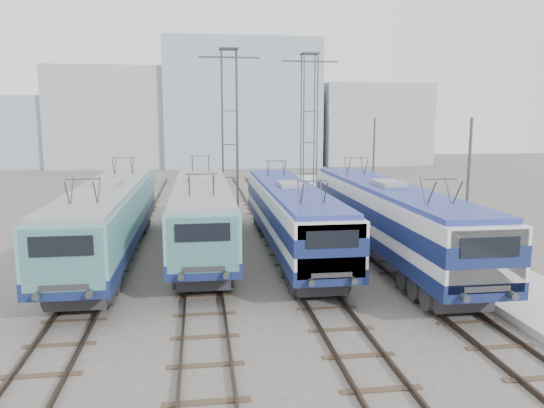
{
  "coord_description": "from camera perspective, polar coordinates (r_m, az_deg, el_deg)",
  "views": [
    {
      "loc": [
        -2.31,
        -18.28,
        6.98
      ],
      "look_at": [
        1.16,
        7.0,
        2.83
      ],
      "focal_mm": 35.0,
      "sensor_mm": 36.0,
      "label": 1
    }
  ],
  "objects": [
    {
      "name": "locomotive_far_right",
      "position": [
        26.32,
        12.45,
        -1.11
      ],
      "size": [
        2.92,
        18.47,
        3.47
      ],
      "color": "#121D4B",
      "rests_on": "ground"
    },
    {
      "name": "building_center",
      "position": [
        80.55,
        -3.37,
        10.66
      ],
      "size": [
        22.0,
        14.0,
        18.0
      ],
      "primitive_type": "cube",
      "color": "#8997AA",
      "rests_on": "ground"
    },
    {
      "name": "building_east",
      "position": [
        84.49,
        10.45,
        8.42
      ],
      "size": [
        16.0,
        12.0,
        12.0
      ],
      "primitive_type": "cube",
      "color": "#8F969F",
      "rests_on": "ground"
    },
    {
      "name": "locomotive_far_left",
      "position": [
        27.01,
        -17.15,
        -1.19
      ],
      "size": [
        2.91,
        18.38,
        3.46
      ],
      "color": "#121D4B",
      "rests_on": "ground"
    },
    {
      "name": "catenary_tower_east",
      "position": [
        43.19,
        4.01,
        8.76
      ],
      "size": [
        4.5,
        1.2,
        12.0
      ],
      "color": "#3F4247",
      "rests_on": "ground"
    },
    {
      "name": "locomotive_center_left",
      "position": [
        28.12,
        -7.58,
        -0.49
      ],
      "size": [
        2.89,
        18.24,
        3.43
      ],
      "color": "#121D4B",
      "rests_on": "ground"
    },
    {
      "name": "ground",
      "position": [
        19.71,
        -0.59,
        -11.52
      ],
      "size": [
        160.0,
        160.0,
        0.0
      ],
      "primitive_type": "plane",
      "color": "#514C47"
    },
    {
      "name": "mast_front",
      "position": [
        23.29,
        20.23,
        0.06
      ],
      "size": [
        0.12,
        0.12,
        7.0
      ],
      "primitive_type": "cylinder",
      "color": "#3F4247",
      "rests_on": "ground"
    },
    {
      "name": "mast_mid",
      "position": [
        34.25,
        10.83,
        3.24
      ],
      "size": [
        0.12,
        0.12,
        7.0
      ],
      "primitive_type": "cylinder",
      "color": "#3F4247",
      "rests_on": "ground"
    },
    {
      "name": "mast_rear",
      "position": [
        45.74,
        6.04,
        4.82
      ],
      "size": [
        0.12,
        0.12,
        7.0
      ],
      "primitive_type": "cylinder",
      "color": "#3F4247",
      "rests_on": "ground"
    },
    {
      "name": "platform",
      "position": [
        29.9,
        17.22,
        -4.4
      ],
      "size": [
        4.0,
        70.0,
        0.3
      ],
      "primitive_type": "cube",
      "color": "#9E9E99",
      "rests_on": "ground"
    },
    {
      "name": "catenary_tower_west",
      "position": [
        40.35,
        -4.58,
        8.73
      ],
      "size": [
        4.5,
        1.2,
        12.0
      ],
      "color": "#3F4247",
      "rests_on": "ground"
    },
    {
      "name": "locomotive_center_right",
      "position": [
        27.0,
        2.04,
        -0.91
      ],
      "size": [
        2.75,
        17.41,
        3.27
      ],
      "color": "#121D4B",
      "rests_on": "ground"
    },
    {
      "name": "building_far_west",
      "position": [
        84.95,
        -27.04,
        6.9
      ],
      "size": [
        14.0,
        10.0,
        10.0
      ],
      "primitive_type": "cube",
      "color": "#8997AA",
      "rests_on": "ground"
    },
    {
      "name": "building_west",
      "position": [
        81.13,
        -16.29,
        8.89
      ],
      "size": [
        18.0,
        12.0,
        14.0
      ],
      "primitive_type": "cube",
      "color": "#8F969F",
      "rests_on": "ground"
    }
  ]
}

